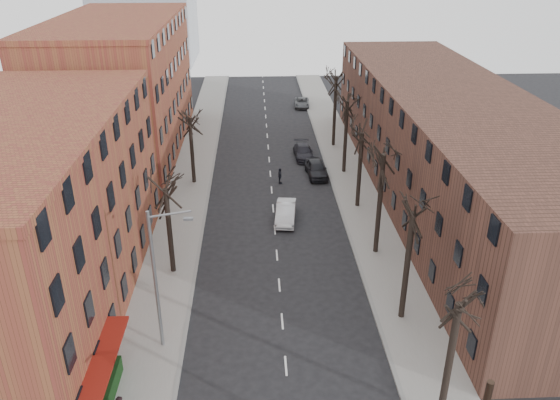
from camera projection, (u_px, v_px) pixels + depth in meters
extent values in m
cube|color=gray|center=(191.00, 178.00, 54.86)|extent=(4.00, 90.00, 0.15)
cube|color=gray|center=(349.00, 175.00, 55.54)|extent=(4.00, 90.00, 0.15)
cube|color=brown|center=(24.00, 221.00, 33.94)|extent=(12.00, 26.00, 12.00)
cube|color=brown|center=(121.00, 89.00, 59.61)|extent=(12.00, 28.00, 14.00)
cube|color=#513025|center=(449.00, 145.00, 49.25)|extent=(12.00, 50.00, 10.00)
cube|color=maroon|center=(110.00, 399.00, 28.72)|extent=(1.20, 7.00, 0.15)
cylinder|color=slate|center=(156.00, 283.00, 30.47)|extent=(0.20, 0.20, 9.00)
cylinder|color=slate|center=(169.00, 214.00, 28.65)|extent=(2.39, 0.12, 0.46)
cube|color=slate|center=(188.00, 219.00, 28.82)|extent=(0.50, 0.22, 0.14)
imported|color=silver|center=(286.00, 212.00, 46.56)|extent=(2.10, 4.75, 1.52)
imported|color=black|center=(316.00, 169.00, 55.30)|extent=(2.19, 4.81, 1.60)
imported|color=black|center=(304.00, 152.00, 59.95)|extent=(2.18, 4.90, 1.40)
imported|color=#4E5155|center=(302.00, 103.00, 78.18)|extent=(2.33, 4.54, 1.23)
imported|color=black|center=(280.00, 176.00, 53.56)|extent=(0.48, 0.98, 1.62)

